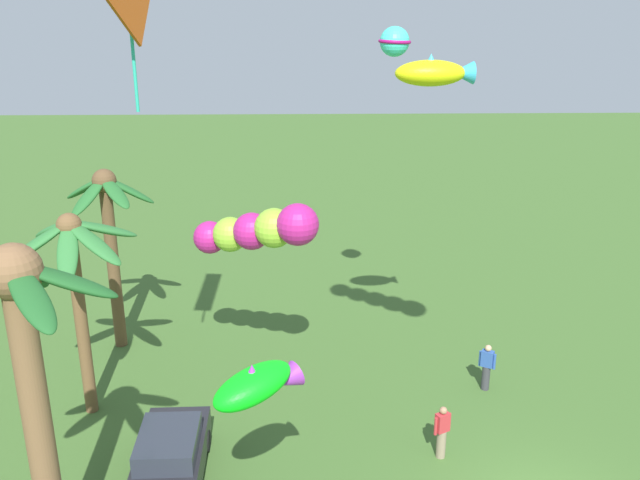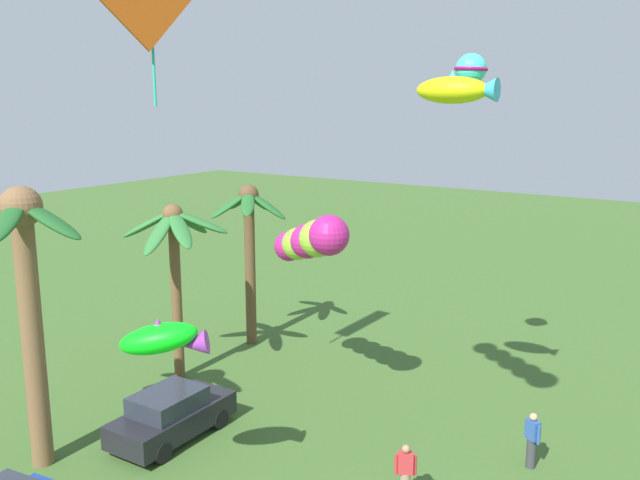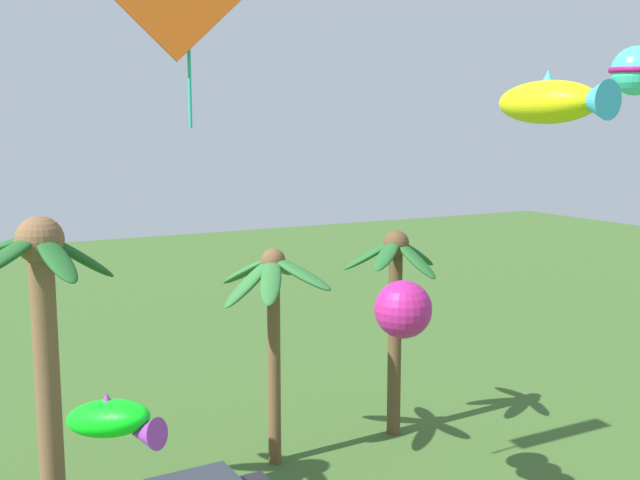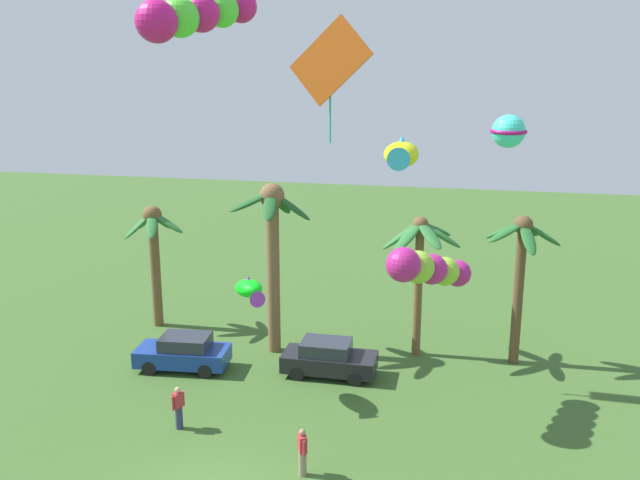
{
  "view_description": "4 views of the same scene",
  "coord_description": "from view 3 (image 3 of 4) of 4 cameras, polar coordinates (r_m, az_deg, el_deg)",
  "views": [
    {
      "loc": [
        -13.81,
        5.93,
        12.16
      ],
      "look_at": [
        3.3,
        5.52,
        6.06
      ],
      "focal_mm": 39.21,
      "sensor_mm": 36.0,
      "label": 1
    },
    {
      "loc": [
        -11.62,
        -4.53,
        9.93
      ],
      "look_at": [
        3.23,
        5.33,
        6.21
      ],
      "focal_mm": 38.37,
      "sensor_mm": 36.0,
      "label": 2
    },
    {
      "loc": [
        -3.94,
        -6.54,
        9.71
      ],
      "look_at": [
        2.72,
        5.76,
        7.63
      ],
      "focal_mm": 42.39,
      "sensor_mm": 36.0,
      "label": 3
    },
    {
      "loc": [
        7.22,
        -15.74,
        12.16
      ],
      "look_at": [
        2.1,
        5.51,
        6.82
      ],
      "focal_mm": 37.39,
      "sensor_mm": 36.0,
      "label": 4
    }
  ],
  "objects": [
    {
      "name": "kite_fish_5",
      "position": [
        12.73,
        17.2,
        9.98
      ],
      "size": [
        1.06,
        2.16,
        0.86
      ],
      "color": "yellow"
    },
    {
      "name": "palm_tree_1",
      "position": [
        18.62,
        -20.18,
        -5.37
      ],
      "size": [
        3.49,
        3.65,
        7.74
      ],
      "color": "brown",
      "rests_on": "ground"
    },
    {
      "name": "palm_tree_0",
      "position": [
        21.51,
        -3.44,
        -4.46
      ],
      "size": [
        3.53,
        3.56,
        6.36
      ],
      "color": "brown",
      "rests_on": "ground"
    },
    {
      "name": "palm_tree_3",
      "position": [
        23.7,
        5.7,
        -3.61
      ],
      "size": [
        3.3,
        3.31,
        6.58
      ],
      "color": "brown",
      "rests_on": "ground"
    },
    {
      "name": "kite_ball_1",
      "position": [
        15.35,
        22.78,
        11.7
      ],
      "size": [
        1.28,
        1.29,
        0.9
      ],
      "color": "#3FE3CD"
    },
    {
      "name": "kite_tube_4",
      "position": [
        17.33,
        6.11,
        -5.48
      ],
      "size": [
        2.87,
        3.85,
        2.09
      ],
      "color": "#B81E7D"
    },
    {
      "name": "kite_fish_3",
      "position": [
        14.78,
        -15.36,
        -12.97
      ],
      "size": [
        1.91,
        2.2,
        1.0
      ],
      "color": "#0CF017"
    }
  ]
}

